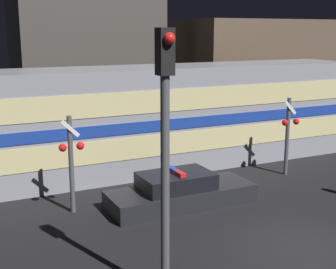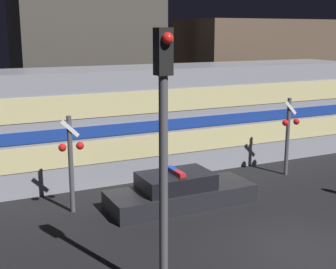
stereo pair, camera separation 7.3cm
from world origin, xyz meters
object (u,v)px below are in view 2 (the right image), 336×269
traffic_light_corner (164,142)px  train (158,118)px  crossing_signal_near (288,132)px  police_car (180,192)px

traffic_light_corner → train: bearing=66.3°
crossing_signal_near → traffic_light_corner: (-8.08, -5.80, 1.68)m
train → crossing_signal_near: size_ratio=5.93×
crossing_signal_near → police_car: bearing=-168.1°
train → traffic_light_corner: 9.83m
traffic_light_corner → police_car: bearing=59.5°
train → crossing_signal_near: bearing=-36.9°
crossing_signal_near → train: bearing=143.1°
police_car → traffic_light_corner: bearing=-120.8°
police_car → crossing_signal_near: crossing_signal_near is taller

